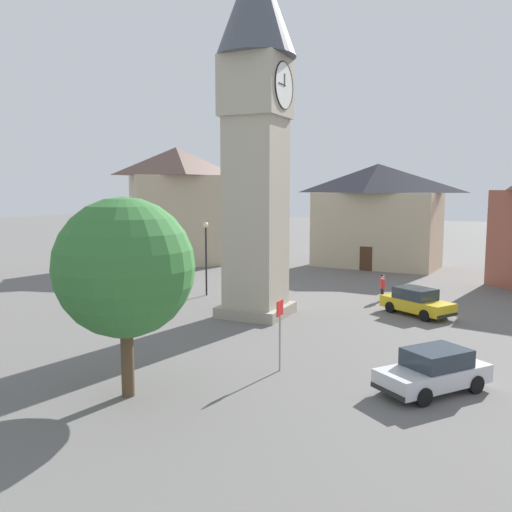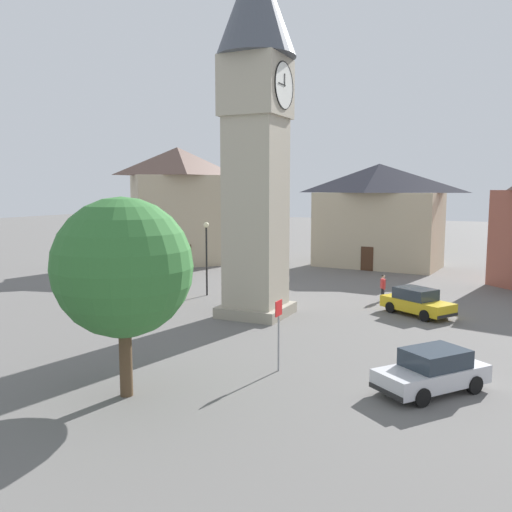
% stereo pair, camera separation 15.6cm
% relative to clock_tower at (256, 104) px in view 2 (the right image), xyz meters
% --- Properties ---
extents(ground_plane, '(200.00, 200.00, 0.00)m').
position_rel_clock_tower_xyz_m(ground_plane, '(-0.00, -0.00, -11.64)').
color(ground_plane, '#605E5B').
extents(clock_tower, '(4.33, 4.33, 19.95)m').
position_rel_clock_tower_xyz_m(clock_tower, '(0.00, 0.00, 0.00)').
color(clock_tower, gray).
rests_on(clock_tower, ground).
extents(car_blue_kerb, '(3.82, 4.31, 1.53)m').
position_rel_clock_tower_xyz_m(car_blue_kerb, '(-8.97, -3.51, -10.87)').
color(car_blue_kerb, white).
rests_on(car_blue_kerb, ground).
extents(car_silver_kerb, '(3.69, 4.37, 1.53)m').
position_rel_clock_tower_xyz_m(car_silver_kerb, '(-0.26, -8.86, -10.87)').
color(car_silver_kerb, gold).
rests_on(car_silver_kerb, ground).
extents(car_red_corner, '(3.61, 4.40, 1.53)m').
position_rel_clock_tower_xyz_m(car_red_corner, '(-3.87, 8.20, -10.87)').
color(car_red_corner, gold).
rests_on(car_red_corner, ground).
extents(car_white_side, '(4.31, 3.84, 1.53)m').
position_rel_clock_tower_xyz_m(car_white_side, '(7.89, 10.55, -10.87)').
color(car_white_side, silver).
rests_on(car_white_side, ground).
extents(pedestrian, '(0.49, 0.38, 1.69)m').
position_rel_clock_tower_xyz_m(pedestrian, '(-6.92, 5.63, -10.63)').
color(pedestrian, black).
rests_on(pedestrian, ground).
extents(tree, '(4.72, 4.72, 6.84)m').
position_rel_clock_tower_xyz_m(tree, '(12.72, 1.07, -7.17)').
color(tree, brown).
rests_on(tree, ground).
extents(building_shop_left, '(6.91, 11.71, 9.32)m').
position_rel_clock_tower_xyz_m(building_shop_left, '(-22.05, 1.85, -6.88)').
color(building_shop_left, tan).
rests_on(building_shop_left, ground).
extents(building_corner_back, '(10.29, 10.33, 10.93)m').
position_rel_clock_tower_xyz_m(building_corner_back, '(-15.95, -15.64, -6.07)').
color(building_corner_back, tan).
rests_on(building_corner_back, ground).
extents(lamp_post, '(0.36, 0.36, 4.90)m').
position_rel_clock_tower_xyz_m(lamp_post, '(-3.78, -5.42, -8.34)').
color(lamp_post, black).
rests_on(lamp_post, ground).
extents(road_sign, '(0.60, 0.07, 2.80)m').
position_rel_clock_tower_xyz_m(road_sign, '(8.14, 4.82, -9.73)').
color(road_sign, gray).
rests_on(road_sign, ground).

